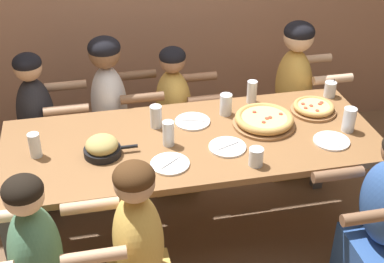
% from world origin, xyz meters
% --- Properties ---
extents(ground_plane, '(18.00, 18.00, 0.00)m').
position_xyz_m(ground_plane, '(0.00, 0.00, 0.00)').
color(ground_plane, brown).
rests_on(ground_plane, ground).
extents(dining_table, '(2.16, 0.87, 0.78)m').
position_xyz_m(dining_table, '(0.00, 0.00, 0.70)').
color(dining_table, brown).
rests_on(dining_table, ground).
extents(pizza_board_main, '(0.37, 0.37, 0.07)m').
position_xyz_m(pizza_board_main, '(0.45, 0.06, 0.82)').
color(pizza_board_main, '#996B42').
rests_on(pizza_board_main, dining_table).
extents(pizza_board_second, '(0.28, 0.28, 0.05)m').
position_xyz_m(pizza_board_second, '(0.81, 0.15, 0.81)').
color(pizza_board_second, '#996B42').
rests_on(pizza_board_second, dining_table).
extents(skillet_bowl, '(0.30, 0.20, 0.11)m').
position_xyz_m(skillet_bowl, '(-0.51, -0.06, 0.83)').
color(skillet_bowl, black).
rests_on(skillet_bowl, dining_table).
extents(empty_plate_a, '(0.21, 0.21, 0.02)m').
position_xyz_m(empty_plate_a, '(-0.17, -0.23, 0.79)').
color(empty_plate_a, white).
rests_on(empty_plate_a, dining_table).
extents(empty_plate_b, '(0.21, 0.21, 0.02)m').
position_xyz_m(empty_plate_b, '(0.17, -0.13, 0.79)').
color(empty_plate_b, white).
rests_on(empty_plate_b, dining_table).
extents(empty_plate_c, '(0.21, 0.21, 0.02)m').
position_xyz_m(empty_plate_c, '(0.04, 0.18, 0.79)').
color(empty_plate_c, white).
rests_on(empty_plate_c, dining_table).
extents(empty_plate_d, '(0.21, 0.21, 0.02)m').
position_xyz_m(empty_plate_d, '(0.77, -0.20, 0.79)').
color(empty_plate_d, white).
rests_on(empty_plate_d, dining_table).
extents(cocktail_glass_blue, '(0.08, 0.08, 0.12)m').
position_xyz_m(cocktail_glass_blue, '(0.99, 0.33, 0.83)').
color(cocktail_glass_blue, silver).
rests_on(cocktail_glass_blue, dining_table).
extents(drinking_glass_a, '(0.07, 0.07, 0.15)m').
position_xyz_m(drinking_glass_a, '(-0.14, -0.03, 0.86)').
color(drinking_glass_a, silver).
rests_on(drinking_glass_a, dining_table).
extents(drinking_glass_b, '(0.06, 0.06, 0.14)m').
position_xyz_m(drinking_glass_b, '(-0.87, 0.01, 0.85)').
color(drinking_glass_b, silver).
rests_on(drinking_glass_b, dining_table).
extents(drinking_glass_c, '(0.08, 0.08, 0.13)m').
position_xyz_m(drinking_glass_c, '(0.26, 0.24, 0.84)').
color(drinking_glass_c, silver).
rests_on(drinking_glass_c, dining_table).
extents(drinking_glass_d, '(0.07, 0.07, 0.14)m').
position_xyz_m(drinking_glass_d, '(-0.18, 0.18, 0.85)').
color(drinking_glass_d, silver).
rests_on(drinking_glass_d, dining_table).
extents(drinking_glass_e, '(0.06, 0.06, 0.15)m').
position_xyz_m(drinking_glass_e, '(0.47, 0.35, 0.85)').
color(drinking_glass_e, silver).
rests_on(drinking_glass_e, dining_table).
extents(drinking_glass_f, '(0.08, 0.08, 0.10)m').
position_xyz_m(drinking_glass_f, '(0.28, -0.32, 0.83)').
color(drinking_glass_f, silver).
rests_on(drinking_glass_f, dining_table).
extents(drinking_glass_g, '(0.07, 0.07, 0.15)m').
position_xyz_m(drinking_glass_g, '(0.92, -0.10, 0.85)').
color(drinking_glass_g, silver).
rests_on(drinking_glass_g, dining_table).
extents(diner_far_left, '(0.51, 0.40, 1.12)m').
position_xyz_m(diner_far_left, '(-0.91, 0.65, 0.51)').
color(diner_far_left, '#232328').
rests_on(diner_far_left, ground).
extents(diner_far_midleft, '(0.51, 0.40, 1.19)m').
position_xyz_m(diner_far_midleft, '(-0.43, 0.65, 0.55)').
color(diner_far_midleft, silver).
rests_on(diner_far_midleft, ground).
extents(diner_far_right, '(0.51, 0.40, 1.19)m').
position_xyz_m(diner_far_right, '(0.88, 0.65, 0.55)').
color(diner_far_right, gold).
rests_on(diner_far_right, ground).
extents(diner_near_right, '(0.51, 0.40, 1.10)m').
position_xyz_m(diner_near_right, '(0.88, -0.65, 0.50)').
color(diner_near_right, '#2D5193').
rests_on(diner_near_right, ground).
extents(diner_far_center, '(0.51, 0.40, 1.08)m').
position_xyz_m(diner_far_center, '(0.01, 0.65, 0.49)').
color(diner_far_center, gold).
rests_on(diner_far_center, ground).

